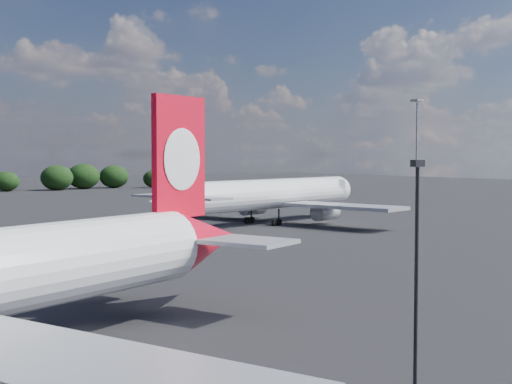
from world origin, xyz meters
TOP-DOWN VIEW (x-y plane):
  - china_southern_airliner at (51.52, 60.24)m, footprint 43.74×41.86m
  - apron_lamp_post at (10.81, -6.85)m, footprint 0.55×0.30m
  - floodlight_mast_near at (79.24, 55.63)m, footprint 1.60×1.60m

SIDE VIEW (x-z plane):
  - china_southern_airliner at x=51.52m, z-range -2.82..11.59m
  - apron_lamp_post at x=10.81m, z-range 0.64..10.91m
  - floodlight_mast_near at x=79.24m, z-range 3.14..22.84m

